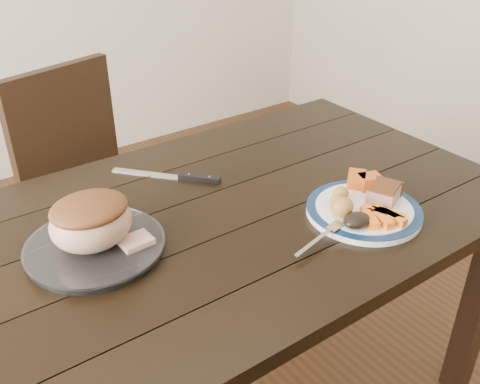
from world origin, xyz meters
TOP-DOWN VIEW (x-y plane):
  - dining_table at (0.00, 0.00)m, footprint 1.60×0.91m
  - chair_far at (-0.05, 0.73)m, footprint 0.52×0.53m
  - dinner_plate at (0.32, -0.22)m, footprint 0.29×0.29m
  - plate_rim at (0.32, -0.22)m, footprint 0.29×0.29m
  - serving_platter at (-0.29, 0.03)m, footprint 0.30×0.30m
  - pork_slice at (0.38, -0.22)m, footprint 0.10×0.09m
  - roasted_potatoes at (0.26, -0.19)m, footprint 0.10×0.10m
  - carrot_batons at (0.31, -0.28)m, footprint 0.10×0.11m
  - pumpkin_wedges at (0.39, -0.15)m, footprint 0.09×0.09m
  - dark_mushroom at (0.24, -0.27)m, footprint 0.07×0.05m
  - fork at (0.15, -0.25)m, footprint 0.18×0.06m
  - roast_joint at (-0.29, 0.03)m, footprint 0.18×0.16m
  - cut_slice at (-0.21, -0.03)m, footprint 0.07×0.06m
  - carving_knife at (0.05, 0.20)m, footprint 0.22×0.26m

SIDE VIEW (x-z plane):
  - chair_far at x=-0.05m, z-range 0.06..0.99m
  - dining_table at x=0.00m, z-range 0.28..1.03m
  - carving_knife at x=0.05m, z-range 0.75..0.76m
  - dinner_plate at x=0.32m, z-range 0.75..0.77m
  - serving_platter at x=-0.29m, z-range 0.75..0.77m
  - plate_rim at x=0.32m, z-range 0.75..0.78m
  - fork at x=0.15m, z-range 0.77..0.77m
  - cut_slice at x=-0.21m, z-range 0.77..0.78m
  - carrot_batons at x=0.31m, z-range 0.77..0.79m
  - dark_mushroom at x=0.24m, z-range 0.77..0.80m
  - pork_slice at x=0.38m, z-range 0.77..0.81m
  - pumpkin_wedges at x=0.39m, z-range 0.77..0.81m
  - roasted_potatoes at x=0.26m, z-range 0.77..0.82m
  - roast_joint at x=-0.29m, z-range 0.77..0.89m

